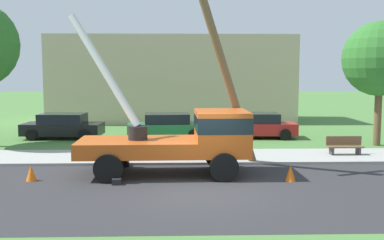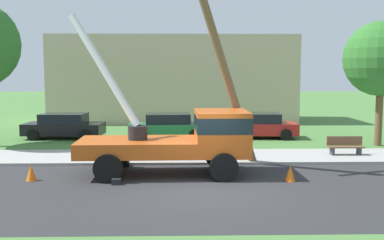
% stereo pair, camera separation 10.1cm
% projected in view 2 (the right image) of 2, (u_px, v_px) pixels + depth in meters
% --- Properties ---
extents(ground_plane, '(120.00, 120.00, 0.00)m').
position_uv_depth(ground_plane, '(194.00, 136.00, 26.23)').
color(ground_plane, '#477538').
extents(road_asphalt, '(80.00, 7.89, 0.01)m').
position_uv_depth(road_asphalt, '(204.00, 190.00, 14.31)').
color(road_asphalt, '#2B2B2D').
rests_on(road_asphalt, ground).
extents(sidewalk_strip, '(80.00, 3.17, 0.10)m').
position_uv_depth(sidewalk_strip, '(197.00, 156.00, 19.80)').
color(sidewalk_strip, '#9E9E99').
rests_on(sidewalk_strip, ground).
extents(utility_truck, '(6.81, 3.21, 5.98)m').
position_uv_depth(utility_truck, '(186.00, 136.00, 16.50)').
color(utility_truck, '#C65119').
rests_on(utility_truck, ground).
extents(leaning_utility_pole, '(3.50, 2.06, 8.52)m').
position_uv_depth(leaning_utility_pole, '(221.00, 57.00, 17.30)').
color(leaning_utility_pole, brown).
rests_on(leaning_utility_pole, ground).
extents(traffic_cone_ahead, '(0.36, 0.36, 0.56)m').
position_uv_depth(traffic_cone_ahead, '(290.00, 173.00, 15.48)').
color(traffic_cone_ahead, orange).
rests_on(traffic_cone_ahead, ground).
extents(traffic_cone_behind, '(0.36, 0.36, 0.56)m').
position_uv_depth(traffic_cone_behind, '(31.00, 173.00, 15.59)').
color(traffic_cone_behind, orange).
rests_on(traffic_cone_behind, ground).
extents(parked_sedan_black, '(4.51, 2.20, 1.42)m').
position_uv_depth(parked_sedan_black, '(64.00, 126.00, 25.43)').
color(parked_sedan_black, black).
rests_on(parked_sedan_black, ground).
extents(parked_sedan_green, '(4.50, 2.18, 1.42)m').
position_uv_depth(parked_sedan_green, '(168.00, 126.00, 25.38)').
color(parked_sedan_green, '#1E6638').
rests_on(parked_sedan_green, ground).
extents(parked_sedan_red, '(4.48, 2.15, 1.42)m').
position_uv_depth(parked_sedan_red, '(258.00, 126.00, 25.59)').
color(parked_sedan_red, '#B21E1E').
rests_on(parked_sedan_red, ground).
extents(park_bench, '(1.60, 0.45, 0.90)m').
position_uv_depth(park_bench, '(345.00, 146.00, 19.97)').
color(park_bench, brown).
rests_on(park_bench, ground).
extents(roadside_tree_far, '(3.78, 3.78, 6.32)m').
position_uv_depth(roadside_tree_far, '(381.00, 59.00, 22.54)').
color(roadside_tree_far, brown).
rests_on(roadside_tree_far, ground).
extents(lowrise_building_backdrop, '(18.00, 6.00, 6.40)m').
position_uv_depth(lowrise_building_backdrop, '(174.00, 79.00, 34.50)').
color(lowrise_building_backdrop, '#C6B293').
rests_on(lowrise_building_backdrop, ground).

